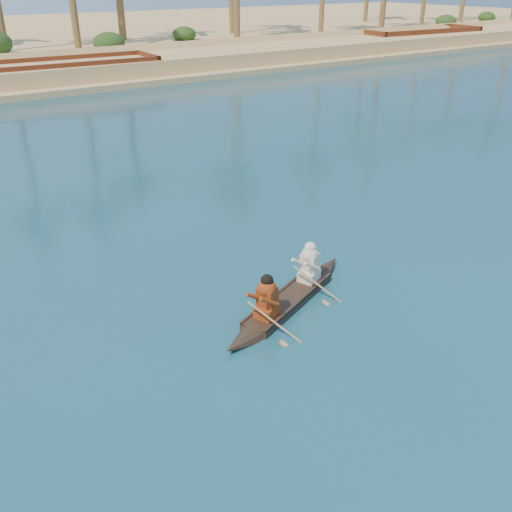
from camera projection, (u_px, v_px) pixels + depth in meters
ground at (391, 209)px, 16.47m from camera, size 160.00×160.00×0.00m
sandy_embankment at (2, 43)px, 50.81m from camera, size 150.00×51.00×1.50m
shrub_cluster at (53, 53)px, 39.17m from camera, size 100.00×6.00×2.40m
canoe at (289, 294)px, 11.62m from camera, size 4.31×2.22×1.22m
barge_mid at (66, 75)px, 34.25m from camera, size 11.05×4.14×1.81m
barge_right at (419, 39)px, 52.43m from camera, size 12.22×4.91×1.99m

